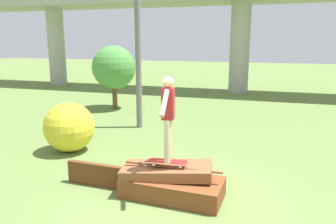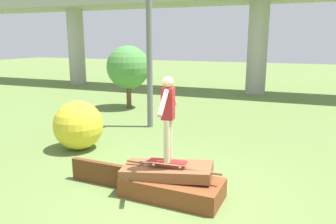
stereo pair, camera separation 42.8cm
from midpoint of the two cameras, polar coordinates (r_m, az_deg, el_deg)
ground_plane at (r=6.64m, az=-1.16°, el=-14.49°), size 80.00×80.00×0.00m
scrap_pile at (r=6.55m, az=-1.46°, el=-12.17°), size 2.08×1.12×0.64m
scrap_plank_loose at (r=7.18m, az=-14.03°, el=-10.59°), size 1.33×0.16×0.48m
skateboard at (r=6.38m, az=-1.94°, el=-8.63°), size 0.76×0.29×0.09m
skater at (r=6.10m, az=-2.01°, el=-0.21°), size 0.24×1.16×1.63m
highway_overpass at (r=19.32m, az=12.07°, el=17.74°), size 44.00×3.48×5.64m
utility_pole at (r=11.20m, az=-6.40°, el=13.00°), size 1.30×0.20×6.00m
tree_behind_left at (r=14.58m, az=-10.26°, el=7.60°), size 1.89×1.89×2.77m
bush_yellow_flowering at (r=9.38m, az=-18.08°, el=-2.52°), size 1.37×1.37×1.37m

